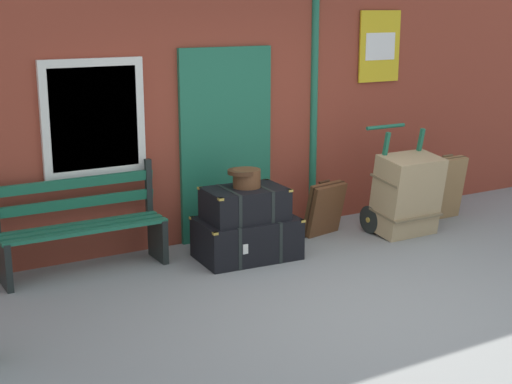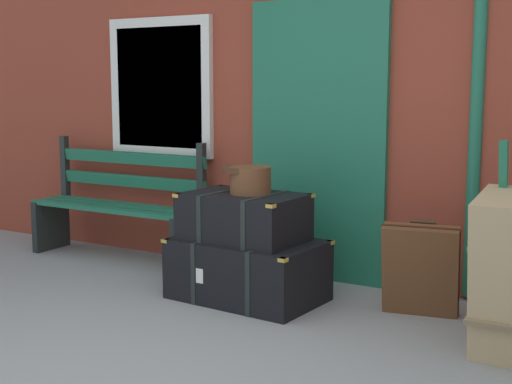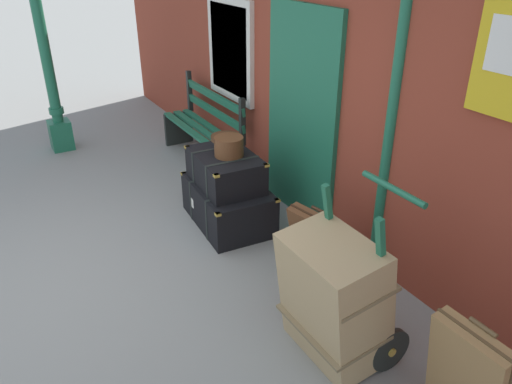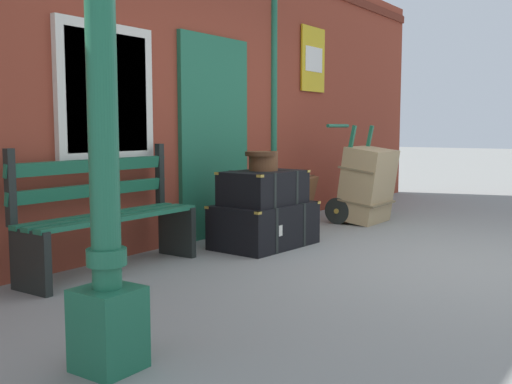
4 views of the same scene
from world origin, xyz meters
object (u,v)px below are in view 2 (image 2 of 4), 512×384
(platform_bench, at_px, (119,207))
(steamer_trunk_middle, at_px, (244,217))
(suitcase_beige, at_px, (420,270))
(round_hatbox, at_px, (249,178))
(steamer_trunk_base, at_px, (248,270))

(platform_bench, xyz_separation_m, steamer_trunk_middle, (1.54, -0.48, 0.14))
(platform_bench, bearing_deg, suitcase_beige, -4.84)
(round_hatbox, height_order, suitcase_beige, round_hatbox)
(steamer_trunk_base, height_order, steamer_trunk_middle, steamer_trunk_middle)
(platform_bench, xyz_separation_m, round_hatbox, (1.57, -0.45, 0.40))
(round_hatbox, xyz_separation_m, suitcase_beige, (1.14, 0.22, -0.54))
(round_hatbox, bearing_deg, suitcase_beige, 10.99)
(steamer_trunk_middle, distance_m, suitcase_beige, 1.23)
(steamer_trunk_base, bearing_deg, round_hatbox, 85.83)
(steamer_trunk_base, height_order, round_hatbox, round_hatbox)
(steamer_trunk_middle, bearing_deg, platform_bench, 162.74)
(suitcase_beige, bearing_deg, round_hatbox, -169.01)
(platform_bench, relative_size, suitcase_beige, 2.55)
(steamer_trunk_base, relative_size, steamer_trunk_middle, 1.25)
(steamer_trunk_middle, height_order, round_hatbox, round_hatbox)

